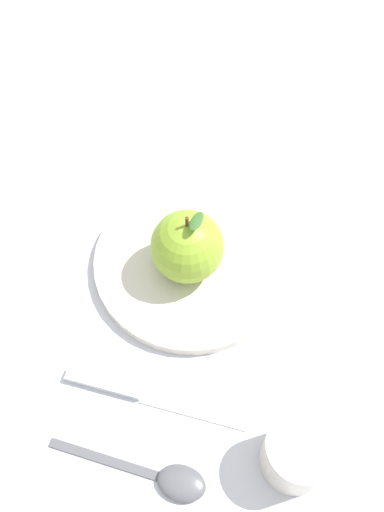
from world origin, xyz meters
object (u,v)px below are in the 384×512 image
at_px(apple, 187,247).
at_px(spoon, 165,478).
at_px(knife, 138,393).
at_px(dinner_plate, 192,261).
at_px(cup, 298,453).

relative_size(apple, spoon, 0.59).
height_order(apple, knife, apple).
distance_m(dinner_plate, cup, 0.25).
distance_m(apple, cup, 0.24).
bearing_deg(cup, knife, 165.29).
relative_size(apple, knife, 0.49).
height_order(apple, cup, apple).
relative_size(dinner_plate, spoon, 1.41).
xyz_separation_m(dinner_plate, cup, (0.13, -0.21, 0.03)).
xyz_separation_m(knife, spoon, (0.04, -0.08, 0.00)).
distance_m(cup, spoon, 0.13).
bearing_deg(knife, dinner_plate, 79.21).
height_order(cup, knife, cup).
height_order(dinner_plate, cup, cup).
bearing_deg(dinner_plate, cup, -57.47).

